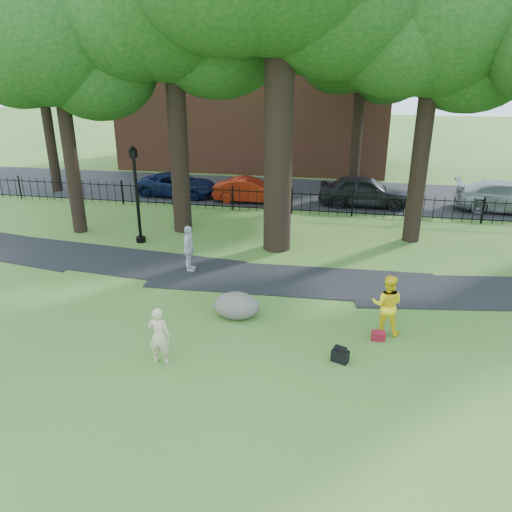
% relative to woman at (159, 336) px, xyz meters
% --- Properties ---
extents(ground, '(120.00, 120.00, 0.00)m').
position_rel_woman_xyz_m(ground, '(1.73, 1.69, -0.78)').
color(ground, '#346623').
rests_on(ground, ground).
extents(footpath, '(36.07, 3.85, 0.03)m').
position_rel_woman_xyz_m(footpath, '(2.73, 5.59, -0.78)').
color(footpath, black).
rests_on(footpath, ground).
extents(street, '(80.00, 7.00, 0.02)m').
position_rel_woman_xyz_m(street, '(1.73, 17.69, -0.78)').
color(street, black).
rests_on(street, ground).
extents(iron_fence, '(44.00, 0.04, 1.20)m').
position_rel_woman_xyz_m(iron_fence, '(1.73, 13.69, -0.18)').
color(iron_fence, black).
rests_on(iron_fence, ground).
extents(brick_building, '(18.00, 8.00, 12.00)m').
position_rel_woman_xyz_m(brick_building, '(-2.27, 25.69, 5.22)').
color(brick_building, brown).
rests_on(brick_building, ground).
extents(tree_row, '(26.82, 7.96, 12.42)m').
position_rel_woman_xyz_m(tree_row, '(2.25, 10.10, 7.37)').
color(tree_row, black).
rests_on(tree_row, ground).
extents(woman, '(0.57, 0.38, 1.56)m').
position_rel_woman_xyz_m(woman, '(0.00, 0.00, 0.00)').
color(woman, beige).
rests_on(woman, ground).
extents(man, '(0.94, 0.78, 1.78)m').
position_rel_woman_xyz_m(man, '(5.73, 2.58, 0.11)').
color(man, yellow).
rests_on(man, ground).
extents(pedestrian, '(0.50, 1.04, 1.72)m').
position_rel_woman_xyz_m(pedestrian, '(-1.07, 5.80, 0.08)').
color(pedestrian, silver).
rests_on(pedestrian, ground).
extents(boulder, '(1.59, 1.34, 0.80)m').
position_rel_woman_xyz_m(boulder, '(1.37, 2.76, -0.38)').
color(boulder, '#636052').
rests_on(boulder, ground).
extents(lamppost, '(0.40, 0.40, 4.05)m').
position_rel_woman_xyz_m(lamppost, '(-4.04, 8.37, 1.21)').
color(lamppost, black).
rests_on(lamppost, ground).
extents(backpack, '(0.49, 0.40, 0.32)m').
position_rel_woman_xyz_m(backpack, '(4.53, 0.87, -0.62)').
color(backpack, black).
rests_on(backpack, ground).
extents(red_bag, '(0.38, 0.24, 0.25)m').
position_rel_woman_xyz_m(red_bag, '(5.54, 2.13, -0.65)').
color(red_bag, maroon).
rests_on(red_bag, ground).
extents(red_sedan, '(3.89, 1.36, 1.28)m').
position_rel_woman_xyz_m(red_sedan, '(-0.70, 15.39, -0.14)').
color(red_sedan, '#981E0B').
rests_on(red_sedan, ground).
extents(navy_van, '(4.67, 2.40, 1.26)m').
position_rel_woman_xyz_m(navy_van, '(-4.95, 15.94, -0.15)').
color(navy_van, '#0B1739').
rests_on(navy_van, ground).
extents(grey_car, '(4.68, 1.90, 1.59)m').
position_rel_woman_xyz_m(grey_car, '(5.30, 15.75, 0.02)').
color(grey_car, black).
rests_on(grey_car, ground).
extents(silver_car, '(5.29, 2.46, 1.49)m').
position_rel_woman_xyz_m(silver_car, '(12.44, 16.01, -0.03)').
color(silver_car, '#979AA0').
rests_on(silver_car, ground).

